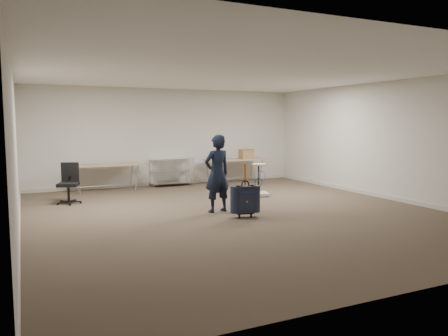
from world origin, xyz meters
name	(u,v)px	position (x,y,z in m)	size (l,w,h in m)	color
ground	(237,213)	(0.00, 0.00, 0.00)	(9.00, 9.00, 0.00)	#46392A
room_shell	(210,200)	(0.00, 1.38, 0.05)	(8.00, 9.00, 9.00)	beige
folding_table_left	(106,166)	(-1.90, 3.95, 0.68)	(1.80, 0.75, 0.73)	tan
folding_table_right	(234,161)	(1.90, 3.95, 0.68)	(1.80, 0.75, 0.73)	tan
wire_shelf	(172,171)	(0.00, 4.20, 0.44)	(1.22, 0.47, 0.80)	silver
person	(217,174)	(-0.31, 0.28, 0.79)	(0.58, 0.38, 1.59)	black
suitcase	(245,199)	(-0.03, -0.43, 0.35)	(0.41, 0.29, 1.03)	#151E30
office_chair	(69,191)	(-2.97, 2.56, 0.28)	(0.56, 0.56, 0.92)	black
equipment_cart	(259,188)	(1.42, 1.60, 0.21)	(0.53, 0.53, 0.81)	beige
cardboard_box	(246,154)	(2.26, 3.88, 0.88)	(0.39, 0.29, 0.29)	#A2854B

